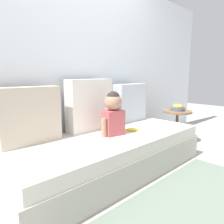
# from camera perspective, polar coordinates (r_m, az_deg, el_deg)

# --- Properties ---
(ground_plane) EXTENTS (12.00, 12.00, 0.00)m
(ground_plane) POSITION_cam_1_polar(r_m,az_deg,el_deg) (2.42, -0.52, -15.49)
(ground_plane) COLOR #B2ADA3
(back_wall) EXTENTS (5.45, 0.10, 2.23)m
(back_wall) POSITION_cam_1_polar(r_m,az_deg,el_deg) (2.62, -9.32, 11.54)
(back_wall) COLOR silver
(back_wall) RESTS_ON ground
(couch) EXTENTS (2.25, 0.87, 0.40)m
(couch) POSITION_cam_1_polar(r_m,az_deg,el_deg) (2.34, -0.52, -11.10)
(couch) COLOR beige
(couch) RESTS_ON ground
(throw_pillow_left) EXTENTS (0.57, 0.16, 0.52)m
(throw_pillow_left) POSITION_cam_1_polar(r_m,az_deg,el_deg) (2.11, -20.93, -0.91)
(throw_pillow_left) COLOR #C1B29E
(throw_pillow_left) RESTS_ON couch
(throw_pillow_center) EXTENTS (0.55, 0.16, 0.58)m
(throw_pillow_center) POSITION_cam_1_polar(r_m,az_deg,el_deg) (2.46, -5.96, 1.82)
(throw_pillow_center) COLOR silver
(throw_pillow_center) RESTS_ON couch
(throw_pillow_right) EXTENTS (0.50, 0.16, 0.51)m
(throw_pillow_right) POSITION_cam_1_polar(r_m,az_deg,el_deg) (2.95, 4.74, 2.44)
(throw_pillow_right) COLOR #B2BCC6
(throw_pillow_right) RESTS_ON couch
(toddler) EXTENTS (0.32, 0.19, 0.46)m
(toddler) POSITION_cam_1_polar(r_m,az_deg,el_deg) (2.27, 0.31, -0.15)
(toddler) COLOR #B24C51
(toddler) RESTS_ON couch
(banana) EXTENTS (0.16, 0.14, 0.04)m
(banana) POSITION_cam_1_polar(r_m,az_deg,el_deg) (2.46, 5.33, -4.59)
(banana) COLOR yellow
(banana) RESTS_ON couch
(side_table) EXTENTS (0.43, 0.43, 0.50)m
(side_table) POSITION_cam_1_polar(r_m,az_deg,el_deg) (3.43, 16.79, -1.48)
(side_table) COLOR brown
(side_table) RESTS_ON ground
(fruit_bowl) EXTENTS (0.21, 0.21, 0.10)m
(fruit_bowl) POSITION_cam_1_polar(r_m,az_deg,el_deg) (3.41, 16.92, 1.04)
(fruit_bowl) COLOR #4C5666
(fruit_bowl) RESTS_ON side_table
(floor_rug) EXTENTS (2.02, 1.00, 0.01)m
(floor_rug) POSITION_cam_1_polar(r_m,az_deg,el_deg) (1.92, 22.23, -23.37)
(floor_rug) COLOR slate
(floor_rug) RESTS_ON ground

